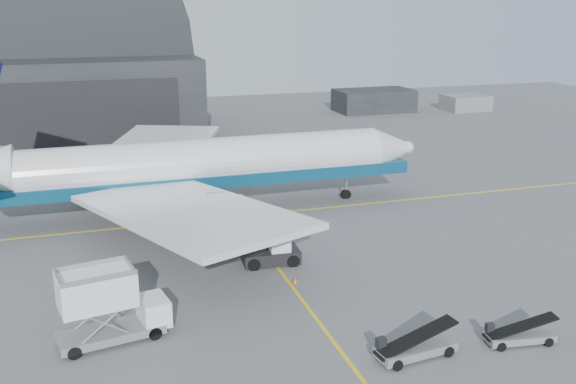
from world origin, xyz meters
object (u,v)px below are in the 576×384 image
object	(u,v)px
airliner	(188,166)
belt_loader_b	(519,335)
catering_truck	(108,307)
belt_loader_a	(415,348)
pushback_tug	(272,254)

from	to	relation	value
airliner	belt_loader_b	bearing A→B (deg)	-64.10
catering_truck	belt_loader_a	distance (m)	18.05
catering_truck	pushback_tug	size ratio (longest dim) A/B	1.51
pushback_tug	belt_loader_b	distance (m)	19.37
pushback_tug	belt_loader_a	world-z (taller)	pushback_tug
pushback_tug	catering_truck	bearing A→B (deg)	-141.39
airliner	pushback_tug	distance (m)	15.20
catering_truck	belt_loader_b	distance (m)	24.46
airliner	belt_loader_a	distance (m)	31.18
airliner	belt_loader_b	xyz separation A→B (m)	(14.72, -30.32, -4.14)
catering_truck	belt_loader_b	xyz separation A→B (m)	(23.19, -7.57, -1.76)
airliner	pushback_tug	world-z (taller)	airliner
airliner	pushback_tug	size ratio (longest dim) A/B	10.42
airliner	catering_truck	world-z (taller)	airliner
belt_loader_b	belt_loader_a	bearing A→B (deg)	-176.64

